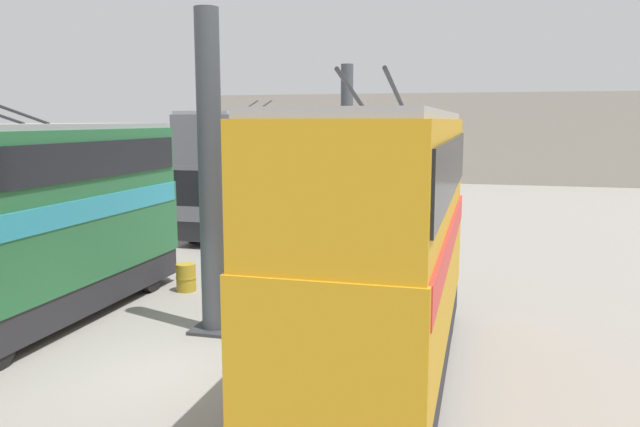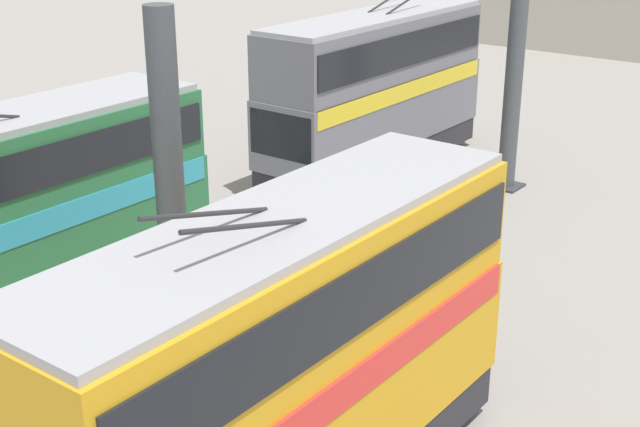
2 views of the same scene
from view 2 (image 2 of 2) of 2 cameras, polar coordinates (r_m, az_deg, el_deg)
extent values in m
cylinder|color=#42474C|center=(16.94, -9.52, 0.50)|extent=(0.55, 0.55, 7.44)
cube|color=#333338|center=(18.55, -8.83, -10.20)|extent=(1.00, 1.00, 0.08)
cylinder|color=#42474C|center=(28.54, 12.32, 8.75)|extent=(0.55, 0.55, 7.44)
cube|color=#333338|center=(29.52, 11.77, 1.76)|extent=(1.00, 1.00, 0.08)
cylinder|color=black|center=(16.37, 8.06, -12.94)|extent=(0.98, 0.30, 0.98)
cylinder|color=black|center=(17.29, 1.91, -10.69)|extent=(0.98, 0.30, 0.98)
cube|color=gold|center=(13.79, -2.14, -11.97)|extent=(9.11, 2.50, 2.08)
cube|color=red|center=(13.38, -2.18, -9.22)|extent=(8.83, 2.54, 0.55)
cube|color=gold|center=(12.82, -2.26, -4.57)|extent=(9.01, 2.42, 1.86)
cube|color=black|center=(12.78, -2.26, -4.20)|extent=(8.74, 2.51, 1.02)
cube|color=#9E9EA3|center=(12.42, -2.32, -0.42)|extent=(8.92, 2.25, 0.14)
cube|color=black|center=(16.94, 7.53, -4.65)|extent=(0.12, 2.30, 1.33)
cylinder|color=#282828|center=(11.27, -4.64, -0.80)|extent=(2.35, 0.07, 0.65)
cylinder|color=#282828|center=(11.72, -7.20, -0.02)|extent=(2.35, 0.07, 0.65)
cylinder|color=black|center=(22.10, -9.83, -3.61)|extent=(0.96, 0.30, 0.96)
cylinder|color=black|center=(23.57, -13.35, -2.27)|extent=(0.96, 0.30, 0.96)
cube|color=#28282D|center=(21.06, -18.01, -5.18)|extent=(8.85, 2.45, 0.77)
cube|color=#286B3D|center=(20.49, -18.45, -1.59)|extent=(9.03, 2.50, 2.09)
cube|color=teal|center=(20.22, -18.70, 0.42)|extent=(8.76, 2.54, 0.55)
cube|color=#286B3D|center=(19.88, -19.06, 3.35)|extent=(8.94, 2.42, 1.63)
cube|color=black|center=(19.86, -19.09, 3.58)|extent=(8.67, 2.51, 0.89)
cube|color=#9E9EA3|center=(19.65, -19.37, 5.80)|extent=(8.85, 2.25, 0.14)
cube|color=black|center=(23.00, -9.50, 2.25)|extent=(0.12, 2.30, 1.34)
cylinder|color=black|center=(26.99, 1.11, 1.50)|extent=(1.09, 0.30, 1.09)
cylinder|color=black|center=(28.21, -2.34, 2.37)|extent=(1.09, 0.30, 1.09)
cylinder|color=black|center=(32.48, 8.23, 4.70)|extent=(1.09, 0.30, 1.09)
cylinder|color=black|center=(33.50, 5.09, 5.34)|extent=(1.09, 0.30, 1.09)
cube|color=#28282D|center=(30.24, 3.42, 3.95)|extent=(9.61, 2.45, 0.79)
cube|color=slate|center=(29.84, 3.48, 6.66)|extent=(9.81, 2.50, 2.16)
cube|color=yellow|center=(29.65, 3.52, 8.16)|extent=(9.51, 2.54, 0.55)
cube|color=slate|center=(29.40, 3.57, 10.52)|extent=(9.71, 2.42, 1.93)
cube|color=black|center=(29.38, 3.58, 10.70)|extent=(9.42, 2.51, 1.06)
cube|color=#9E9EA3|center=(29.23, 3.62, 12.51)|extent=(9.61, 2.25, 0.14)
cube|color=black|center=(26.03, -2.49, 5.01)|extent=(0.12, 2.30, 1.38)
cylinder|color=#282828|center=(30.01, 5.55, 13.37)|extent=(2.35, 0.07, 0.65)
cube|color=#384251|center=(17.01, -5.50, -11.80)|extent=(0.34, 0.26, 0.78)
cube|color=beige|center=(16.62, -5.59, -9.70)|extent=(0.46, 0.33, 0.68)
sphere|color=tan|center=(16.40, -5.64, -8.35)|extent=(0.22, 0.22, 0.22)
cylinder|color=#B28E23|center=(21.65, -7.39, -4.21)|extent=(0.57, 0.57, 0.81)
cylinder|color=#B28E23|center=(21.65, -7.39, -4.21)|extent=(0.60, 0.60, 0.04)
camera|label=1|loc=(7.66, -62.68, -29.72)|focal=35.00mm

